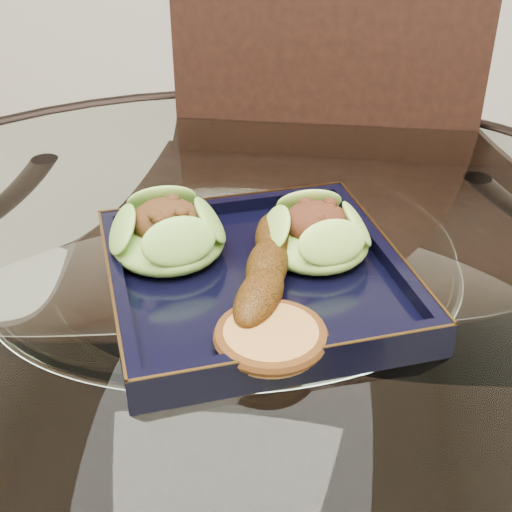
{
  "coord_description": "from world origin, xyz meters",
  "views": [
    {
      "loc": [
        0.08,
        -0.55,
        1.15
      ],
      "look_at": [
        0.03,
        -0.0,
        0.8
      ],
      "focal_mm": 50.0,
      "sensor_mm": 36.0,
      "label": 1
    }
  ],
  "objects": [
    {
      "name": "navy_plate",
      "position": [
        0.03,
        -0.0,
        0.77
      ],
      "size": [
        0.35,
        0.35,
        0.02
      ],
      "primitive_type": "cube",
      "rotation": [
        0.0,
        0.0,
        0.36
      ],
      "color": "black",
      "rests_on": "dining_table"
    },
    {
      "name": "lettuce_wrap_right",
      "position": [
        0.08,
        0.04,
        0.8
      ],
      "size": [
        0.12,
        0.12,
        0.04
      ],
      "primitive_type": "ellipsoid",
      "rotation": [
        0.0,
        0.0,
        -0.13
      ],
      "color": "#72A730",
      "rests_on": "navy_plate"
    },
    {
      "name": "dining_table",
      "position": [
        -0.0,
        -0.0,
        0.6
      ],
      "size": [
        1.13,
        1.13,
        0.77
      ],
      "color": "white",
      "rests_on": "ground"
    },
    {
      "name": "roasted_plantain",
      "position": [
        0.04,
        -0.01,
        0.8
      ],
      "size": [
        0.05,
        0.18,
        0.03
      ],
      "primitive_type": "ellipsoid",
      "rotation": [
        0.0,
        0.0,
        1.52
      ],
      "color": "#563109",
      "rests_on": "navy_plate"
    },
    {
      "name": "lettuce_wrap_left",
      "position": [
        -0.06,
        0.03,
        0.8
      ],
      "size": [
        0.11,
        0.11,
        0.04
      ],
      "primitive_type": "ellipsoid",
      "rotation": [
        0.0,
        0.0,
        -0.04
      ],
      "color": "#5C8B28",
      "rests_on": "navy_plate"
    },
    {
      "name": "dining_chair",
      "position": [
        0.08,
        0.32,
        0.6
      ],
      "size": [
        0.47,
        0.47,
        1.07
      ],
      "rotation": [
        0.0,
        0.0,
        -0.02
      ],
      "color": "#321810",
      "rests_on": "ground"
    },
    {
      "name": "crumb_patty",
      "position": [
        0.05,
        -0.1,
        0.79
      ],
      "size": [
        0.11,
        0.11,
        0.02
      ],
      "primitive_type": "cylinder",
      "rotation": [
        0.0,
        0.0,
        -0.39
      ],
      "color": "#B57B3C",
      "rests_on": "navy_plate"
    }
  ]
}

